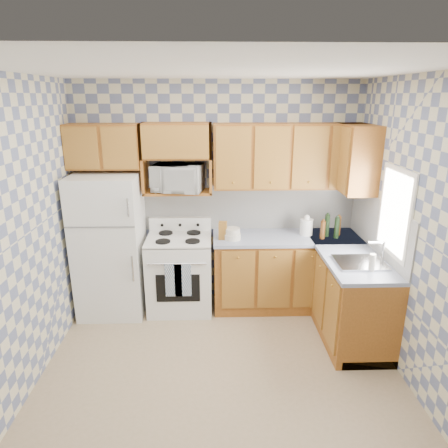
{
  "coord_description": "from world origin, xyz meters",
  "views": [
    {
      "loc": [
        -0.07,
        -3.18,
        2.51
      ],
      "look_at": [
        0.05,
        0.75,
        1.25
      ],
      "focal_mm": 32.0,
      "sensor_mm": 36.0,
      "label": 1
    }
  ],
  "objects_px": {
    "refrigerator": "(110,245)",
    "stove_body": "(180,274)",
    "electric_kettle": "(306,227)",
    "microwave": "(178,178)"
  },
  "relations": [
    {
      "from": "stove_body",
      "to": "electric_kettle",
      "type": "relative_size",
      "value": 4.66
    },
    {
      "from": "refrigerator",
      "to": "electric_kettle",
      "type": "distance_m",
      "value": 2.34
    },
    {
      "from": "electric_kettle",
      "to": "microwave",
      "type": "bearing_deg",
      "value": 176.97
    },
    {
      "from": "microwave",
      "to": "refrigerator",
      "type": "bearing_deg",
      "value": -158.45
    },
    {
      "from": "stove_body",
      "to": "electric_kettle",
      "type": "height_order",
      "value": "electric_kettle"
    },
    {
      "from": "stove_body",
      "to": "electric_kettle",
      "type": "bearing_deg",
      "value": 2.08
    },
    {
      "from": "refrigerator",
      "to": "stove_body",
      "type": "relative_size",
      "value": 1.87
    },
    {
      "from": "refrigerator",
      "to": "electric_kettle",
      "type": "relative_size",
      "value": 8.7
    },
    {
      "from": "microwave",
      "to": "stove_body",
      "type": "bearing_deg",
      "value": -80.84
    },
    {
      "from": "stove_body",
      "to": "electric_kettle",
      "type": "xyz_separation_m",
      "value": [
        1.53,
        0.06,
        0.57
      ]
    }
  ]
}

